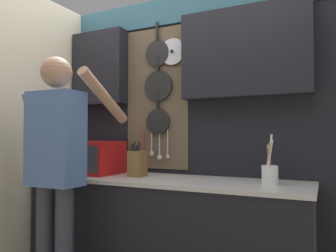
# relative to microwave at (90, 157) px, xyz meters

# --- Properties ---
(base_cabinet_counter) EXTENTS (2.19, 0.66, 0.89)m
(base_cabinet_counter) POSITION_rel_microwave_xyz_m (0.73, -0.01, -0.59)
(base_cabinet_counter) COLOR black
(base_cabinet_counter) RESTS_ON ground_plane
(back_wall_unit) EXTENTS (2.76, 0.20, 2.46)m
(back_wall_unit) POSITION_rel_microwave_xyz_m (0.76, 0.29, 0.47)
(back_wall_unit) COLOR black
(back_wall_unit) RESTS_ON ground_plane
(side_wall) EXTENTS (0.04, 1.60, 2.46)m
(side_wall) POSITION_rel_microwave_xyz_m (-0.39, -0.39, 0.19)
(side_wall) COLOR beige
(side_wall) RESTS_ON ground_plane
(microwave) EXTENTS (0.51, 0.39, 0.29)m
(microwave) POSITION_rel_microwave_xyz_m (0.00, 0.00, 0.00)
(microwave) COLOR red
(microwave) RESTS_ON base_cabinet_counter
(knife_block) EXTENTS (0.12, 0.15, 0.28)m
(knife_block) POSITION_rel_microwave_xyz_m (0.48, 0.00, -0.04)
(knife_block) COLOR brown
(knife_block) RESTS_ON base_cabinet_counter
(utensil_crock) EXTENTS (0.11, 0.11, 0.34)m
(utensil_crock) POSITION_rel_microwave_xyz_m (1.53, 0.00, -0.06)
(utensil_crock) COLOR white
(utensil_crock) RESTS_ON base_cabinet_counter
(person) EXTENTS (0.54, 0.63, 1.78)m
(person) POSITION_rel_microwave_xyz_m (0.17, -0.57, 0.03)
(person) COLOR #383842
(person) RESTS_ON ground_plane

